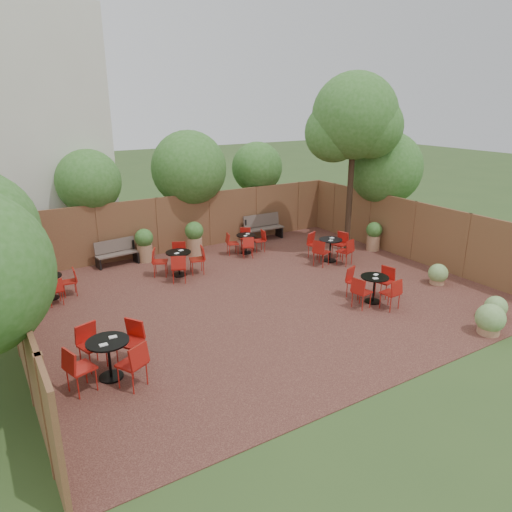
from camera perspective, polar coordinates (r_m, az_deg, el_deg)
ground at (r=13.14m, az=0.51°, el=-4.85°), size 80.00×80.00×0.00m
courtyard_paving at (r=13.14m, az=0.51°, el=-4.81°), size 12.00×10.00×0.02m
fence_back at (r=17.04m, az=-8.51°, el=3.98°), size 12.00×0.08×2.00m
fence_left at (r=11.04m, az=-27.01°, el=-6.05°), size 0.08×10.00×2.00m
fence_right at (r=16.63m, az=18.31°, el=2.88°), size 0.08×10.00×2.00m
neighbour_building at (r=18.34m, az=-26.29°, el=12.87°), size 5.00×4.00×8.00m
overhang_foliage at (r=13.64m, az=-11.05°, el=7.76°), size 15.92×10.74×2.69m
courtyard_tree at (r=16.59m, az=11.73°, el=15.50°), size 2.93×2.86×6.04m
park_bench_left at (r=16.03m, az=-16.44°, el=0.44°), size 1.39×0.58×0.83m
park_bench_right at (r=18.22m, az=0.85°, el=3.55°), size 1.56×0.53×0.96m
bistro_tables at (r=13.30m, az=-3.59°, el=-2.51°), size 9.94×6.89×0.92m
planters at (r=15.72m, az=-9.87°, el=1.28°), size 11.90×3.69×1.17m
low_shrubs at (r=13.15m, az=24.76°, el=-5.05°), size 2.18×3.28×0.72m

